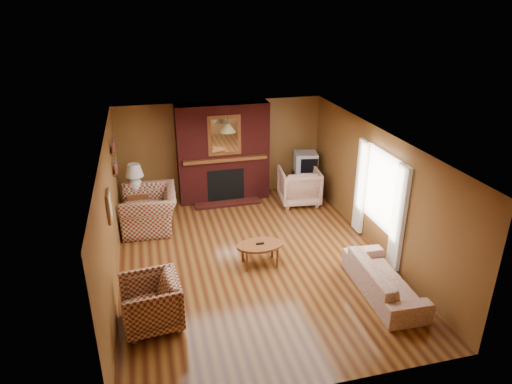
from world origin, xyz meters
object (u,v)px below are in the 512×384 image
object	(u,v)px
floral_sofa	(384,279)
plaid_loveseat	(150,209)
table_lamp	(135,177)
floral_armchair	(299,186)
crt_tv	(306,162)
coffee_table	(260,247)
plaid_armchair	(151,303)
tv_stand	(305,183)
fireplace	(223,154)
side_table	(138,204)

from	to	relation	value
floral_sofa	plaid_loveseat	bearing A→B (deg)	49.49
floral_sofa	table_lamp	xyz separation A→B (m)	(-4.00, 4.04, 0.71)
floral_armchair	crt_tv	world-z (taller)	crt_tv
floral_sofa	coffee_table	xyz separation A→B (m)	(-1.81, 1.39, 0.10)
plaid_loveseat	plaid_armchair	bearing A→B (deg)	0.63
tv_stand	crt_tv	size ratio (longest dim) A/B	0.94
floral_sofa	floral_armchair	bearing A→B (deg)	4.48
fireplace	floral_armchair	world-z (taller)	fireplace
floral_sofa	side_table	distance (m)	5.69
fireplace	plaid_loveseat	world-z (taller)	fireplace
fireplace	floral_sofa	world-z (taller)	fireplace
coffee_table	plaid_loveseat	bearing A→B (deg)	133.51
plaid_loveseat	floral_sofa	xyz separation A→B (m)	(3.75, -3.44, -0.15)
crt_tv	plaid_armchair	bearing A→B (deg)	-133.25
plaid_armchair	side_table	xyz separation A→B (m)	(-0.15, 3.91, -0.09)
table_lamp	tv_stand	world-z (taller)	table_lamp
tv_stand	floral_sofa	bearing A→B (deg)	-93.42
fireplace	plaid_armchair	bearing A→B (deg)	-113.70
plaid_loveseat	floral_armchair	xyz separation A→B (m)	(3.58, 0.47, 0.01)
fireplace	coffee_table	size ratio (longest dim) A/B	2.74
side_table	table_lamp	size ratio (longest dim) A/B	0.95
floral_armchair	side_table	distance (m)	3.84
table_lamp	crt_tv	world-z (taller)	table_lamp
floral_armchair	table_lamp	distance (m)	3.87
side_table	floral_sofa	bearing A→B (deg)	-45.31
fireplace	crt_tv	world-z (taller)	fireplace
floral_armchair	tv_stand	bearing A→B (deg)	-116.53
coffee_table	fireplace	bearing A→B (deg)	91.67
coffee_table	crt_tv	bearing A→B (deg)	56.83
floral_sofa	floral_armchair	world-z (taller)	floral_armchair
plaid_loveseat	tv_stand	distance (m)	4.02
plaid_armchair	coffee_table	xyz separation A→B (m)	(2.04, 1.26, -0.02)
plaid_loveseat	side_table	xyz separation A→B (m)	(-0.25, 0.60, -0.12)
crt_tv	floral_sofa	bearing A→B (deg)	-91.96
side_table	tv_stand	world-z (taller)	side_table
plaid_armchair	tv_stand	bearing A→B (deg)	131.29
plaid_armchair	plaid_loveseat	bearing A→B (deg)	172.76
side_table	table_lamp	distance (m)	0.68
coffee_table	crt_tv	world-z (taller)	crt_tv
plaid_loveseat	floral_sofa	world-z (taller)	plaid_loveseat
fireplace	side_table	size ratio (longest dim) A/B	3.85
plaid_loveseat	table_lamp	world-z (taller)	table_lamp
floral_sofa	coffee_table	distance (m)	2.28
floral_sofa	side_table	world-z (taller)	side_table
plaid_armchair	coffee_table	bearing A→B (deg)	116.13
crt_tv	plaid_loveseat	bearing A→B (deg)	-166.34
plaid_armchair	crt_tv	xyz separation A→B (m)	(4.00, 4.25, 0.44)
coffee_table	table_lamp	bearing A→B (deg)	129.61
side_table	tv_stand	size ratio (longest dim) A/B	1.05
fireplace	plaid_armchair	distance (m)	4.91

